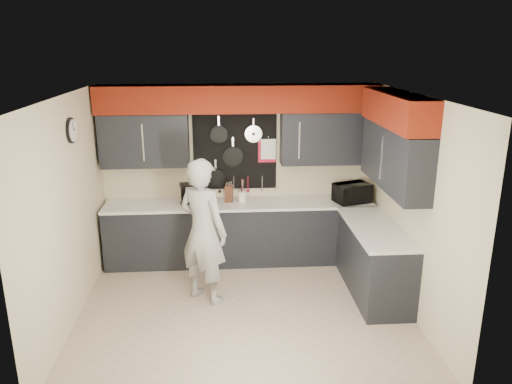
{
  "coord_description": "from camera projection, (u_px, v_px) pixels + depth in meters",
  "views": [
    {
      "loc": [
        -0.24,
        -5.45,
        3.17
      ],
      "look_at": [
        0.17,
        0.5,
        1.36
      ],
      "focal_mm": 35.0,
      "sensor_mm": 36.0,
      "label": 1
    }
  ],
  "objects": [
    {
      "name": "person",
      "position": [
        203.0,
        231.0,
        6.14
      ],
      "size": [
        0.81,
        0.76,
        1.85
      ],
      "primitive_type": "imported",
      "rotation": [
        0.0,
        0.0,
        2.5
      ],
      "color": "#9F9F9D",
      "rests_on": "ground"
    },
    {
      "name": "utensil_crock",
      "position": [
        242.0,
        197.0,
        7.27
      ],
      "size": [
        0.12,
        0.12,
        0.15
      ],
      "primitive_type": "cylinder",
      "color": "white",
      "rests_on": "base_cabinets"
    },
    {
      "name": "back_wall_assembly",
      "position": [
        239.0,
        126.0,
        7.09
      ],
      "size": [
        4.0,
        0.36,
        2.6
      ],
      "color": "beige",
      "rests_on": "ground"
    },
    {
      "name": "right_wall_assembly",
      "position": [
        398.0,
        148.0,
        5.95
      ],
      "size": [
        0.36,
        3.5,
        2.6
      ],
      "color": "beige",
      "rests_on": "ground"
    },
    {
      "name": "left_wall_assembly",
      "position": [
        68.0,
        210.0,
        5.64
      ],
      "size": [
        0.05,
        3.5,
        2.6
      ],
      "color": "beige",
      "rests_on": "ground"
    },
    {
      "name": "microwave",
      "position": [
        352.0,
        193.0,
        7.23
      ],
      "size": [
        0.58,
        0.48,
        0.28
      ],
      "primitive_type": "imported",
      "rotation": [
        0.0,
        0.0,
        0.33
      ],
      "color": "black",
      "rests_on": "base_cabinets"
    },
    {
      "name": "knife_block",
      "position": [
        229.0,
        194.0,
        7.25
      ],
      "size": [
        0.12,
        0.12,
        0.25
      ],
      "primitive_type": "cube",
      "rotation": [
        0.0,
        0.0,
        -0.1
      ],
      "color": "#392112",
      "rests_on": "base_cabinets"
    },
    {
      "name": "base_cabinets",
      "position": [
        275.0,
        239.0,
        7.12
      ],
      "size": [
        3.95,
        2.2,
        0.92
      ],
      "color": "black",
      "rests_on": "ground"
    },
    {
      "name": "coffee_maker",
      "position": [
        187.0,
        194.0,
        7.12
      ],
      "size": [
        0.21,
        0.24,
        0.31
      ],
      "rotation": [
        0.0,
        0.0,
        0.22
      ],
      "color": "black",
      "rests_on": "base_cabinets"
    },
    {
      "name": "ground",
      "position": [
        245.0,
        310.0,
        6.14
      ],
      "size": [
        4.0,
        4.0,
        0.0
      ],
      "primitive_type": "plane",
      "color": "tan",
      "rests_on": "ground"
    }
  ]
}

